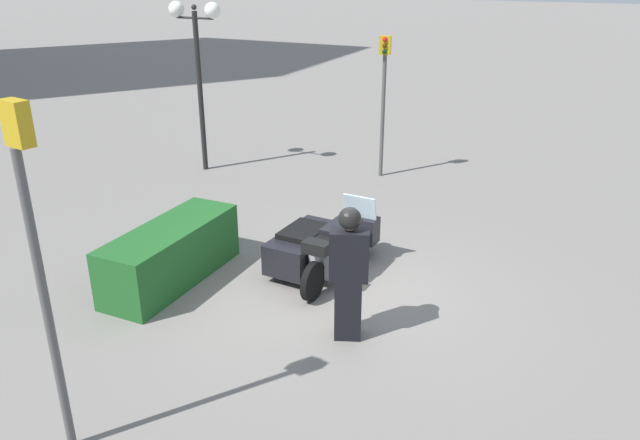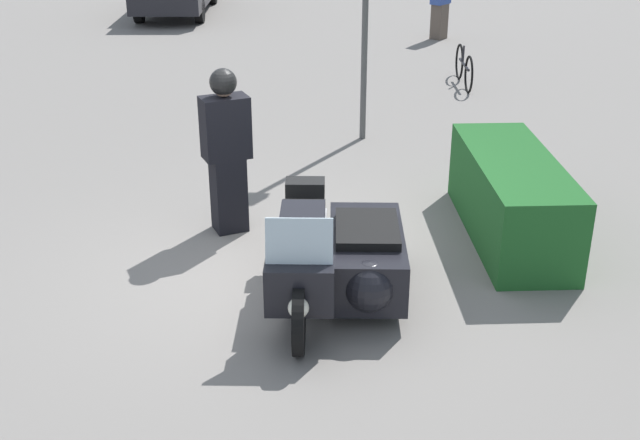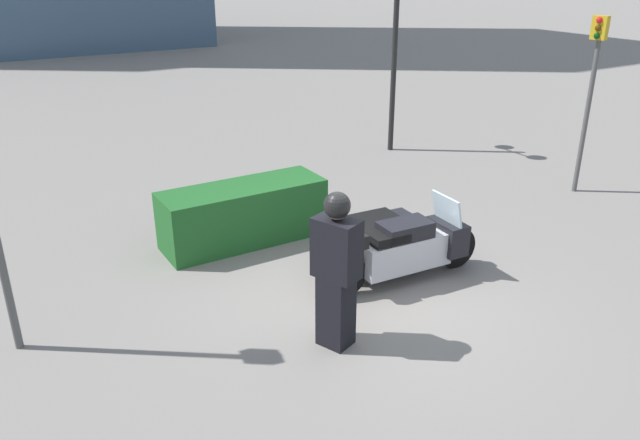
% 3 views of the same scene
% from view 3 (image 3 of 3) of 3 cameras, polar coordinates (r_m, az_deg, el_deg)
% --- Properties ---
extents(ground_plane, '(160.00, 160.00, 0.00)m').
position_cam_3_polar(ground_plane, '(8.21, 4.58, -7.40)').
color(ground_plane, slate).
extents(police_motorcycle, '(2.45, 1.36, 1.14)m').
position_cam_3_polar(police_motorcycle, '(8.80, 6.56, -1.96)').
color(police_motorcycle, black).
rests_on(police_motorcycle, ground).
extents(officer_rider, '(0.47, 0.58, 1.86)m').
position_cam_3_polar(officer_rider, '(6.88, 1.51, -4.34)').
color(officer_rider, black).
rests_on(officer_rider, ground).
extents(hedge_bush_curbside, '(2.54, 0.88, 0.91)m').
position_cam_3_polar(hedge_bush_curbside, '(9.74, -7.00, 0.57)').
color(hedge_bush_curbside, '#1E5623').
rests_on(hedge_bush_curbside, ground).
extents(twin_lamp_post, '(0.36, 1.32, 3.89)m').
position_cam_3_polar(twin_lamp_post, '(14.13, 6.99, 18.30)').
color(twin_lamp_post, black).
rests_on(twin_lamp_post, ground).
extents(traffic_light_near, '(0.22, 0.28, 3.21)m').
position_cam_3_polar(traffic_light_near, '(12.36, 23.61, 11.71)').
color(traffic_light_near, '#4C4C4C').
rests_on(traffic_light_near, ground).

